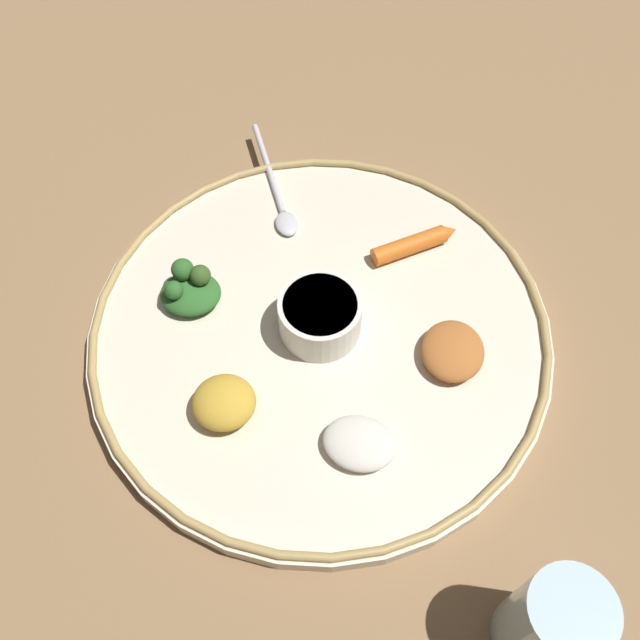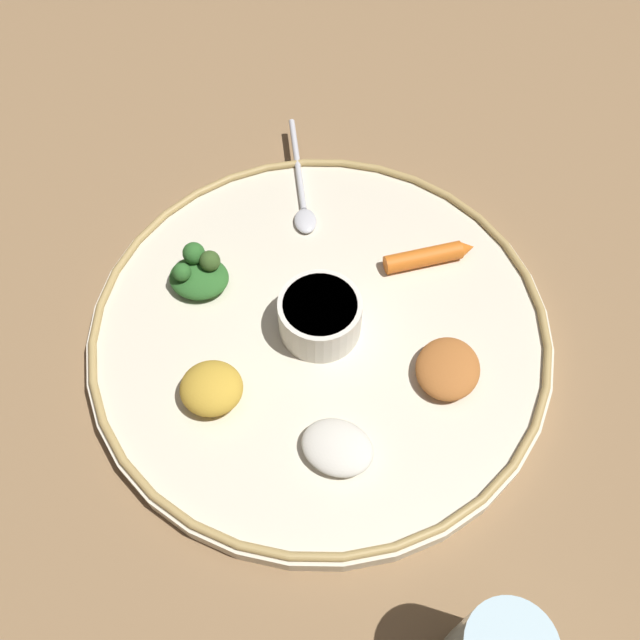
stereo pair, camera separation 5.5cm
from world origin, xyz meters
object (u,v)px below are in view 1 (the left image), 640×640
center_bowl (320,315)px  greens_pile (189,289)px  spoon (278,196)px  drinking_glass (547,625)px  carrot_near_spoon (415,244)px

center_bowl → greens_pile: center_bowl is taller
spoon → drinking_glass: size_ratio=1.27×
center_bowl → greens_pile: 0.13m
spoon → carrot_near_spoon: bearing=-5.9°
carrot_near_spoon → drinking_glass: drinking_glass is taller
spoon → drinking_glass: (0.35, -0.34, 0.03)m
center_bowl → greens_pile: bearing=-175.1°
center_bowl → spoon: bearing=125.6°
greens_pile → carrot_near_spoon: size_ratio=0.90×
spoon → center_bowl: bearing=-54.4°
drinking_glass → carrot_near_spoon: bearing=120.5°
greens_pile → carrot_near_spoon: bearing=35.3°
greens_pile → drinking_glass: bearing=-26.2°
center_bowl → drinking_glass: (0.25, -0.20, 0.01)m
center_bowl → carrot_near_spoon: bearing=64.6°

